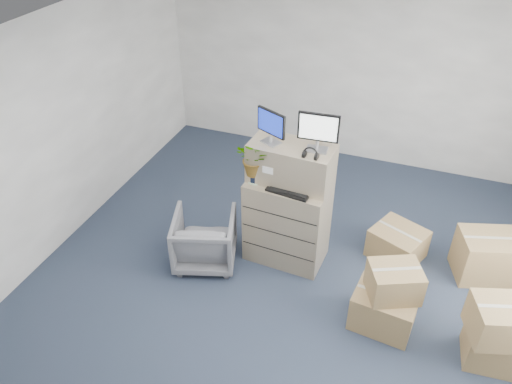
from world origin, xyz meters
TOP-DOWN VIEW (x-y plane):
  - ground at (0.00, 0.00)m, footprint 7.00×7.00m
  - wall_back at (0.00, 3.51)m, footprint 6.00×0.02m
  - filing_cabinet_lower at (-0.22, 0.79)m, footprint 0.97×0.63m
  - filing_cabinet_upper at (-0.22, 0.84)m, footprint 0.96×0.52m
  - monitor_left at (-0.45, 0.82)m, footprint 0.36×0.22m
  - monitor_right at (0.06, 0.83)m, footprint 0.44×0.18m
  - headphones at (0.03, 0.66)m, footprint 0.16×0.03m
  - keyboard at (-0.17, 0.63)m, footprint 0.51×0.26m
  - mouse at (0.06, 0.71)m, footprint 0.13×0.10m
  - water_bottle at (-0.18, 0.88)m, footprint 0.08×0.08m
  - phone_dock at (-0.22, 0.81)m, footprint 0.07×0.06m
  - external_drive at (0.14, 0.92)m, footprint 0.21×0.17m
  - tissue_box at (0.08, 0.91)m, footprint 0.28×0.17m
  - potted_plant at (-0.59, 0.71)m, footprint 0.48×0.51m
  - office_chair at (-1.12, 0.36)m, footprint 0.89×0.86m
  - cardboard_boxes at (1.67, 0.65)m, footprint 1.91×1.97m

SIDE VIEW (x-z plane):
  - ground at x=0.00m, z-range 0.00..0.00m
  - cardboard_boxes at x=1.67m, z-range -0.08..0.71m
  - office_chair at x=-1.12m, z-range 0.00..0.74m
  - filing_cabinet_lower at x=-0.22m, z-range 0.00..1.09m
  - keyboard at x=-0.17m, z-range 1.09..1.12m
  - mouse at x=0.06m, z-range 1.09..1.13m
  - external_drive at x=0.14m, z-range 1.09..1.15m
  - phone_dock at x=-0.22m, z-range 1.07..1.21m
  - tissue_box at x=0.08m, z-range 1.15..1.24m
  - water_bottle at x=-0.18m, z-range 1.09..1.38m
  - filing_cabinet_upper at x=-0.22m, z-range 1.09..1.56m
  - potted_plant at x=-0.59m, z-range 1.12..1.54m
  - wall_back at x=0.00m, z-range 0.00..2.80m
  - headphones at x=0.03m, z-range 1.52..1.68m
  - monitor_left at x=-0.45m, z-range 1.58..1.96m
  - monitor_right at x=0.06m, z-range 1.58..2.02m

